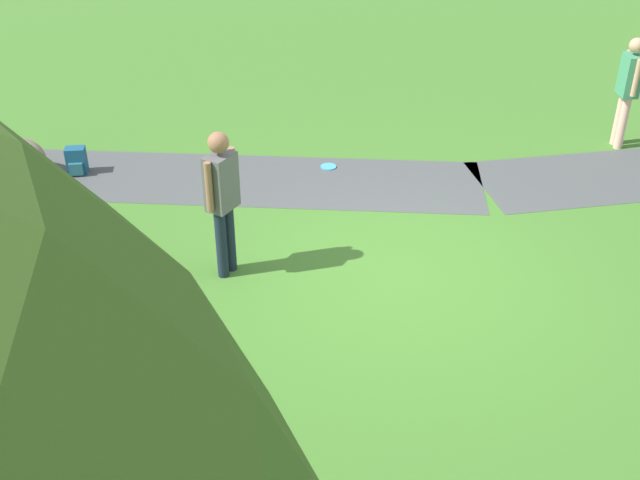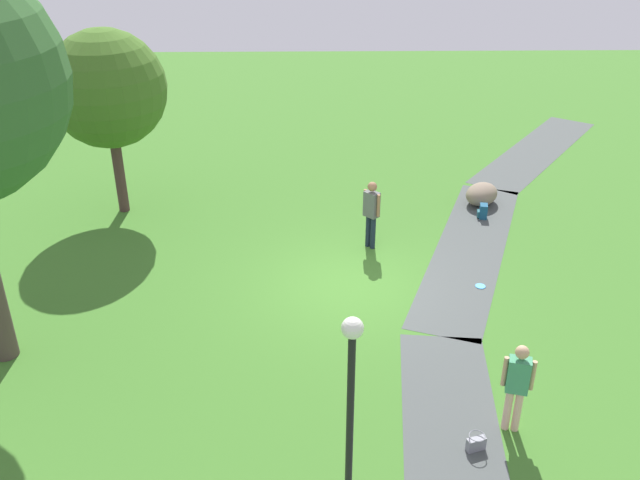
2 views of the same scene
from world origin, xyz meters
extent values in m
plane|color=#3D7327|center=(0.00, 0.00, 0.00)|extent=(48.00, 48.00, 0.00)
cube|color=#464C4A|center=(1.70, -3.15, 0.00)|extent=(8.07, 4.35, 0.01)
ellipsoid|color=#81705D|center=(4.38, -4.02, 0.30)|extent=(1.41, 1.34, 0.60)
cylinder|color=beige|center=(-4.73, -2.54, 0.42)|extent=(0.13, 0.13, 0.84)
cylinder|color=beige|center=(-4.69, -2.38, 0.42)|extent=(0.13, 0.13, 0.84)
cube|color=#3E9062|center=(-4.71, -2.46, 1.15)|extent=(0.33, 0.41, 0.63)
cylinder|color=tan|center=(-4.77, -2.67, 1.19)|extent=(0.08, 0.08, 0.56)
cylinder|color=tan|center=(-4.65, -2.25, 1.19)|extent=(0.08, 0.08, 0.56)
sphere|color=tan|center=(-4.71, -2.46, 1.61)|extent=(0.23, 0.23, 0.23)
cylinder|color=#182434|center=(1.78, -0.68, 0.43)|extent=(0.13, 0.13, 0.86)
cylinder|color=#182434|center=(1.90, -0.57, 0.43)|extent=(0.13, 0.13, 0.86)
cube|color=#535756|center=(1.84, -0.62, 1.19)|extent=(0.43, 0.42, 0.65)
cylinder|color=#8F6345|center=(1.68, -0.77, 1.22)|extent=(0.08, 0.08, 0.58)
cylinder|color=#8F6345|center=(2.00, -0.47, 1.22)|extent=(0.08, 0.08, 0.58)
sphere|color=#8F6345|center=(1.84, -0.62, 1.66)|extent=(0.23, 0.23, 0.23)
cube|color=navy|center=(3.46, -3.86, 0.20)|extent=(0.31, 0.25, 0.40)
cube|color=#25606A|center=(3.48, -3.74, 0.12)|extent=(0.20, 0.09, 0.18)
cylinder|color=#40A1E1|center=(-0.13, -3.00, 0.01)|extent=(0.24, 0.24, 0.02)
camera|label=1|loc=(2.96, 7.00, 5.04)|focal=43.48mm
camera|label=2|loc=(-13.53, 0.93, 8.32)|focal=38.69mm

